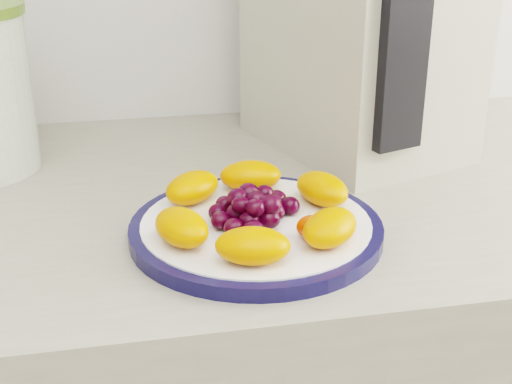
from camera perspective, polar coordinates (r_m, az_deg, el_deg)
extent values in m
cylinder|color=#0E0F37|center=(0.74, 0.00, -3.04)|extent=(0.26, 0.26, 0.01)
cylinder|color=white|center=(0.74, 0.00, -2.97)|extent=(0.24, 0.24, 0.02)
cube|color=#ADA793|center=(0.97, 8.28, 13.77)|extent=(0.28, 0.33, 0.36)
cube|color=black|center=(0.82, 11.76, 12.22)|extent=(0.06, 0.04, 0.26)
ellipsoid|color=#E66300|center=(0.77, 5.31, 0.26)|extent=(0.07, 0.08, 0.03)
ellipsoid|color=#E66300|center=(0.80, -0.44, 1.33)|extent=(0.07, 0.05, 0.03)
ellipsoid|color=#E66300|center=(0.77, -5.12, 0.36)|extent=(0.08, 0.08, 0.03)
ellipsoid|color=#E66300|center=(0.69, -5.97, -2.81)|extent=(0.07, 0.08, 0.03)
ellipsoid|color=#E66300|center=(0.65, -0.26, -4.32)|extent=(0.08, 0.06, 0.03)
ellipsoid|color=#E66300|center=(0.69, 5.93, -2.84)|extent=(0.08, 0.08, 0.03)
ellipsoid|color=black|center=(0.73, 0.00, -1.68)|extent=(0.02, 0.02, 0.02)
ellipsoid|color=black|center=(0.73, 1.55, -1.57)|extent=(0.02, 0.02, 0.02)
ellipsoid|color=black|center=(0.75, 0.50, -1.08)|extent=(0.02, 0.02, 0.02)
ellipsoid|color=black|center=(0.74, -1.03, -1.24)|extent=(0.02, 0.02, 0.02)
ellipsoid|color=black|center=(0.72, -1.57, -1.75)|extent=(0.02, 0.02, 0.02)
ellipsoid|color=black|center=(0.71, -0.52, -2.30)|extent=(0.02, 0.02, 0.02)
ellipsoid|color=black|center=(0.71, 1.07, -2.15)|extent=(0.02, 0.02, 0.02)
ellipsoid|color=black|center=(0.74, 2.72, -1.11)|extent=(0.02, 0.02, 0.02)
ellipsoid|color=black|center=(0.76, 1.65, -0.60)|extent=(0.02, 0.02, 0.02)
ellipsoid|color=black|center=(0.76, 0.19, -0.41)|extent=(0.02, 0.02, 0.02)
ellipsoid|color=black|center=(0.76, -1.32, -0.62)|extent=(0.02, 0.02, 0.02)
ellipsoid|color=black|center=(0.75, -2.51, -1.01)|extent=(0.02, 0.02, 0.02)
ellipsoid|color=black|center=(0.73, -3.08, -1.64)|extent=(0.02, 0.02, 0.02)
ellipsoid|color=black|center=(0.71, -2.84, -2.30)|extent=(0.02, 0.02, 0.02)
ellipsoid|color=black|center=(0.70, -1.79, -2.85)|extent=(0.02, 0.02, 0.02)
ellipsoid|color=black|center=(0.69, -0.21, -3.04)|extent=(0.02, 0.02, 0.02)
ellipsoid|color=black|center=(0.72, 0.00, -0.65)|extent=(0.02, 0.02, 0.02)
ellipsoid|color=black|center=(0.74, 0.68, -0.13)|extent=(0.02, 0.02, 0.02)
ellipsoid|color=black|center=(0.74, -0.61, -0.08)|extent=(0.02, 0.02, 0.02)
ellipsoid|color=black|center=(0.73, -1.46, -0.49)|extent=(0.02, 0.02, 0.02)
ellipsoid|color=black|center=(0.71, -1.23, -1.05)|extent=(0.02, 0.02, 0.02)
ellipsoid|color=black|center=(0.70, -0.04, -1.29)|extent=(0.02, 0.02, 0.02)
ellipsoid|color=black|center=(0.71, 1.18, -1.04)|extent=(0.02, 0.02, 0.02)
ellipsoid|color=red|center=(0.70, 4.46, -2.80)|extent=(0.03, 0.03, 0.02)
ellipsoid|color=red|center=(0.71, 6.37, -2.40)|extent=(0.03, 0.03, 0.02)
ellipsoid|color=red|center=(0.68, 5.94, -3.51)|extent=(0.04, 0.04, 0.02)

